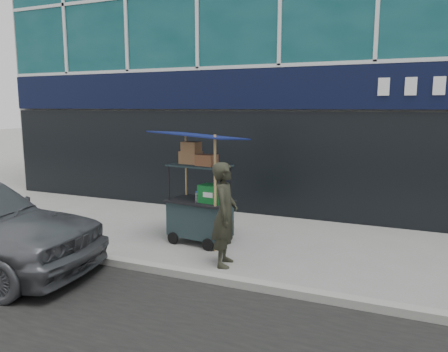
% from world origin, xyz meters
% --- Properties ---
extents(ground, '(80.00, 80.00, 0.00)m').
position_xyz_m(ground, '(0.00, 0.00, 0.00)').
color(ground, slate).
rests_on(ground, ground).
extents(curb, '(80.00, 0.18, 0.12)m').
position_xyz_m(curb, '(0.00, -0.20, 0.06)').
color(curb, gray).
rests_on(curb, ground).
extents(vendor_cart, '(1.66, 1.27, 2.08)m').
position_xyz_m(vendor_cart, '(-0.71, 1.40, 0.73)').
color(vendor_cart, '#1A272C').
rests_on(vendor_cart, ground).
extents(vendor_man, '(0.52, 0.68, 1.66)m').
position_xyz_m(vendor_man, '(0.16, 0.52, 0.83)').
color(vendor_man, black).
rests_on(vendor_man, ground).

